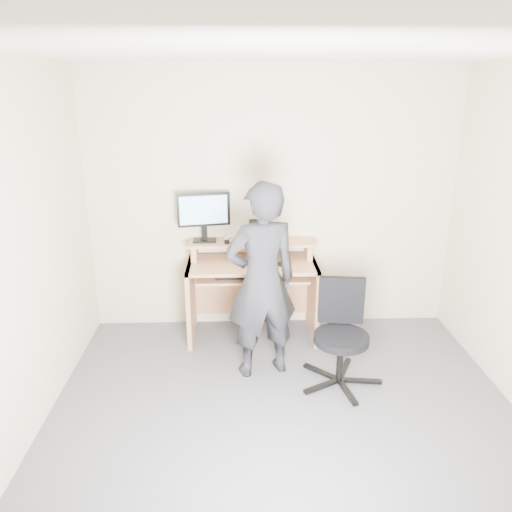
{
  "coord_description": "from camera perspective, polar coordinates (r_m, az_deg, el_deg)",
  "views": [
    {
      "loc": [
        -0.33,
        -2.9,
        2.32
      ],
      "look_at": [
        -0.18,
        1.05,
        0.95
      ],
      "focal_mm": 35.0,
      "sensor_mm": 36.0,
      "label": 1
    }
  ],
  "objects": [
    {
      "name": "desk",
      "position": [
        4.77,
        -0.47,
        -2.7
      ],
      "size": [
        1.2,
        0.6,
        0.91
      ],
      "color": "tan",
      "rests_on": "ground"
    },
    {
      "name": "office_chair",
      "position": [
        4.09,
        9.7,
        -8.31
      ],
      "size": [
        0.65,
        0.66,
        0.83
      ],
      "rotation": [
        0.0,
        0.0,
        -0.13
      ],
      "color": "black",
      "rests_on": "ground"
    },
    {
      "name": "external_drive",
      "position": [
        4.69,
        -0.14,
        2.89
      ],
      "size": [
        0.11,
        0.15,
        0.2
      ],
      "primitive_type": "cube",
      "rotation": [
        0.0,
        0.0,
        0.32
      ],
      "color": "black",
      "rests_on": "desk"
    },
    {
      "name": "keyboard",
      "position": [
        4.57,
        -1.81,
        -2.12
      ],
      "size": [
        0.47,
        0.21,
        0.03
      ],
      "primitive_type": "cube",
      "rotation": [
        0.0,
        0.0,
        0.07
      ],
      "color": "black",
      "rests_on": "desk"
    },
    {
      "name": "ceiling",
      "position": [
        2.92,
        4.65,
        22.62
      ],
      "size": [
        3.5,
        3.5,
        0.02
      ],
      "primitive_type": "cube",
      "color": "white",
      "rests_on": "back_wall"
    },
    {
      "name": "ground",
      "position": [
        3.72,
        3.57,
        -19.42
      ],
      "size": [
        3.5,
        3.5,
        0.0
      ],
      "primitive_type": "plane",
      "color": "#58585D",
      "rests_on": "ground"
    },
    {
      "name": "headphones",
      "position": [
        4.75,
        -2.63,
        1.93
      ],
      "size": [
        0.2,
        0.19,
        0.06
      ],
      "primitive_type": "torus",
      "rotation": [
        0.26,
        0.0,
        -0.3
      ],
      "color": "silver",
      "rests_on": "desk"
    },
    {
      "name": "person",
      "position": [
        4.0,
        0.65,
        -2.95
      ],
      "size": [
        0.68,
        0.54,
        1.63
      ],
      "primitive_type": "imported",
      "rotation": [
        0.0,
        0.0,
        3.43
      ],
      "color": "black",
      "rests_on": "ground"
    },
    {
      "name": "smartphone",
      "position": [
        4.68,
        2.14,
        1.65
      ],
      "size": [
        0.09,
        0.14,
        0.01
      ],
      "primitive_type": "cube",
      "rotation": [
        0.0,
        0.0,
        0.16
      ],
      "color": "black",
      "rests_on": "desk"
    },
    {
      "name": "mouse",
      "position": [
        4.54,
        2.79,
        -0.89
      ],
      "size": [
        0.1,
        0.06,
        0.04
      ],
      "primitive_type": "ellipsoid",
      "rotation": [
        0.0,
        0.0,
        0.02
      ],
      "color": "black",
      "rests_on": "desk"
    },
    {
      "name": "travel_mug",
      "position": [
        4.68,
        1.19,
        2.76
      ],
      "size": [
        0.08,
        0.08,
        0.19
      ],
      "primitive_type": "cylinder",
      "rotation": [
        0.0,
        0.0,
        -0.02
      ],
      "color": "silver",
      "rests_on": "desk"
    },
    {
      "name": "charger",
      "position": [
        4.64,
        -3.34,
        1.61
      ],
      "size": [
        0.05,
        0.05,
        0.03
      ],
      "primitive_type": "cube",
      "rotation": [
        0.0,
        0.0,
        0.13
      ],
      "color": "black",
      "rests_on": "desk"
    },
    {
      "name": "monitor",
      "position": [
        4.65,
        -5.99,
        4.95
      ],
      "size": [
        0.49,
        0.14,
        0.47
      ],
      "rotation": [
        0.0,
        0.0,
        0.19
      ],
      "color": "black",
      "rests_on": "desk"
    },
    {
      "name": "back_wall",
      "position": [
        4.78,
        1.84,
        6.18
      ],
      "size": [
        3.5,
        0.02,
        2.5
      ],
      "primitive_type": "cube",
      "color": "beige",
      "rests_on": "ground"
    }
  ]
}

